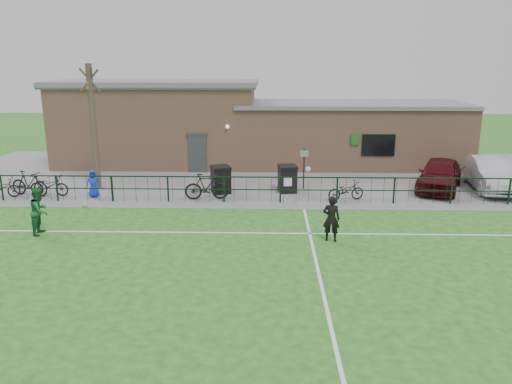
{
  "coord_description": "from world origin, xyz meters",
  "views": [
    {
      "loc": [
        0.48,
        -13.33,
        6.24
      ],
      "look_at": [
        0.0,
        5.0,
        1.3
      ],
      "focal_mm": 35.0,
      "sensor_mm": 36.0,
      "label": 1
    }
  ],
  "objects_px": {
    "bare_tree": "(94,127)",
    "spectator_child": "(93,184)",
    "sign_post": "(304,169)",
    "bicycle_d": "(207,187)",
    "wheelie_bin_left": "(221,180)",
    "bicycle_c": "(49,185)",
    "bicycle_a": "(1,188)",
    "bicycle_b": "(29,183)",
    "car_silver": "(490,173)",
    "bicycle_e": "(346,191)",
    "outfield_player": "(40,211)",
    "wheelie_bin_right": "(287,179)",
    "car_maroon": "(440,174)",
    "ball_ground": "(84,205)"
  },
  "relations": [
    {
      "from": "sign_post",
      "to": "car_maroon",
      "type": "height_order",
      "value": "sign_post"
    },
    {
      "from": "wheelie_bin_left",
      "to": "bare_tree",
      "type": "bearing_deg",
      "value": 152.01
    },
    {
      "from": "sign_post",
      "to": "bicycle_d",
      "type": "bearing_deg",
      "value": -155.68
    },
    {
      "from": "car_maroon",
      "to": "bicycle_c",
      "type": "height_order",
      "value": "car_maroon"
    },
    {
      "from": "bare_tree",
      "to": "spectator_child",
      "type": "distance_m",
      "value": 3.0
    },
    {
      "from": "bicycle_a",
      "to": "bicycle_e",
      "type": "relative_size",
      "value": 1.01
    },
    {
      "from": "car_silver",
      "to": "spectator_child",
      "type": "distance_m",
      "value": 18.93
    },
    {
      "from": "bare_tree",
      "to": "bicycle_c",
      "type": "relative_size",
      "value": 3.27
    },
    {
      "from": "car_silver",
      "to": "ball_ground",
      "type": "relative_size",
      "value": 22.14
    },
    {
      "from": "bicycle_b",
      "to": "sign_post",
      "type": "bearing_deg",
      "value": -67.2
    },
    {
      "from": "sign_post",
      "to": "bicycle_a",
      "type": "distance_m",
      "value": 14.16
    },
    {
      "from": "sign_post",
      "to": "bicycle_c",
      "type": "bearing_deg",
      "value": -172.44
    },
    {
      "from": "spectator_child",
      "to": "bicycle_a",
      "type": "bearing_deg",
      "value": 164.08
    },
    {
      "from": "wheelie_bin_right",
      "to": "car_silver",
      "type": "xyz_separation_m",
      "value": [
        9.87,
        0.7,
        0.19
      ]
    },
    {
      "from": "bicycle_c",
      "to": "spectator_child",
      "type": "distance_m",
      "value": 2.16
    },
    {
      "from": "wheelie_bin_left",
      "to": "car_silver",
      "type": "distance_m",
      "value": 13.07
    },
    {
      "from": "outfield_player",
      "to": "ball_ground",
      "type": "xyz_separation_m",
      "value": [
        0.39,
        3.29,
        -0.75
      ]
    },
    {
      "from": "wheelie_bin_right",
      "to": "car_silver",
      "type": "bearing_deg",
      "value": -4.56
    },
    {
      "from": "bare_tree",
      "to": "bicycle_e",
      "type": "xyz_separation_m",
      "value": [
        11.96,
        -2.05,
        -2.54
      ]
    },
    {
      "from": "sign_post",
      "to": "bicycle_a",
      "type": "height_order",
      "value": "sign_post"
    },
    {
      "from": "car_maroon",
      "to": "bicycle_a",
      "type": "height_order",
      "value": "car_maroon"
    },
    {
      "from": "wheelie_bin_right",
      "to": "bicycle_e",
      "type": "xyz_separation_m",
      "value": [
        2.59,
        -1.41,
        -0.16
      ]
    },
    {
      "from": "car_maroon",
      "to": "outfield_player",
      "type": "height_order",
      "value": "outfield_player"
    },
    {
      "from": "bare_tree",
      "to": "sign_post",
      "type": "relative_size",
      "value": 3.0
    },
    {
      "from": "bicycle_b",
      "to": "bicycle_d",
      "type": "xyz_separation_m",
      "value": [
        8.31,
        -0.39,
        0.01
      ]
    },
    {
      "from": "car_maroon",
      "to": "sign_post",
      "type": "bearing_deg",
      "value": -155.96
    },
    {
      "from": "sign_post",
      "to": "car_maroon",
      "type": "xyz_separation_m",
      "value": [
        6.57,
        -0.02,
        -0.23
      ]
    },
    {
      "from": "wheelie_bin_right",
      "to": "bicycle_c",
      "type": "relative_size",
      "value": 0.65
    },
    {
      "from": "bicycle_c",
      "to": "bicycle_e",
      "type": "distance_m",
      "value": 13.7
    },
    {
      "from": "bicycle_e",
      "to": "outfield_player",
      "type": "relative_size",
      "value": 0.98
    },
    {
      "from": "bare_tree",
      "to": "spectator_child",
      "type": "xyz_separation_m",
      "value": [
        0.41,
        -1.83,
        -2.34
      ]
    },
    {
      "from": "wheelie_bin_left",
      "to": "bicycle_e",
      "type": "distance_m",
      "value": 5.88
    },
    {
      "from": "car_silver",
      "to": "bicycle_a",
      "type": "relative_size",
      "value": 2.84
    },
    {
      "from": "car_maroon",
      "to": "bicycle_d",
      "type": "bearing_deg",
      "value": -145.46
    },
    {
      "from": "wheelie_bin_left",
      "to": "bicycle_e",
      "type": "height_order",
      "value": "wheelie_bin_left"
    },
    {
      "from": "wheelie_bin_left",
      "to": "wheelie_bin_right",
      "type": "distance_m",
      "value": 3.18
    },
    {
      "from": "car_silver",
      "to": "spectator_child",
      "type": "relative_size",
      "value": 3.8
    },
    {
      "from": "bicycle_d",
      "to": "wheelie_bin_right",
      "type": "bearing_deg",
      "value": -76.37
    },
    {
      "from": "wheelie_bin_left",
      "to": "wheelie_bin_right",
      "type": "xyz_separation_m",
      "value": [
        3.17,
        0.23,
        0.0
      ]
    },
    {
      "from": "wheelie_bin_right",
      "to": "ball_ground",
      "type": "bearing_deg",
      "value": -171.16
    },
    {
      "from": "bicycle_b",
      "to": "bicycle_a",
      "type": "bearing_deg",
      "value": 120.41
    },
    {
      "from": "car_maroon",
      "to": "car_silver",
      "type": "xyz_separation_m",
      "value": [
        2.48,
        0.12,
        0.03
      ]
    },
    {
      "from": "car_silver",
      "to": "bicycle_a",
      "type": "xyz_separation_m",
      "value": [
        -23.06,
        -2.06,
        -0.35
      ]
    },
    {
      "from": "wheelie_bin_right",
      "to": "sign_post",
      "type": "bearing_deg",
      "value": 27.48
    },
    {
      "from": "bicycle_e",
      "to": "spectator_child",
      "type": "xyz_separation_m",
      "value": [
        -11.55,
        0.22,
        0.19
      ]
    },
    {
      "from": "sign_post",
      "to": "outfield_player",
      "type": "distance_m",
      "value": 12.05
    },
    {
      "from": "wheelie_bin_right",
      "to": "car_silver",
      "type": "distance_m",
      "value": 9.89
    },
    {
      "from": "bicycle_a",
      "to": "bicycle_b",
      "type": "bearing_deg",
      "value": -84.59
    },
    {
      "from": "car_silver",
      "to": "ball_ground",
      "type": "height_order",
      "value": "car_silver"
    },
    {
      "from": "spectator_child",
      "to": "ball_ground",
      "type": "distance_m",
      "value": 1.69
    }
  ]
}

